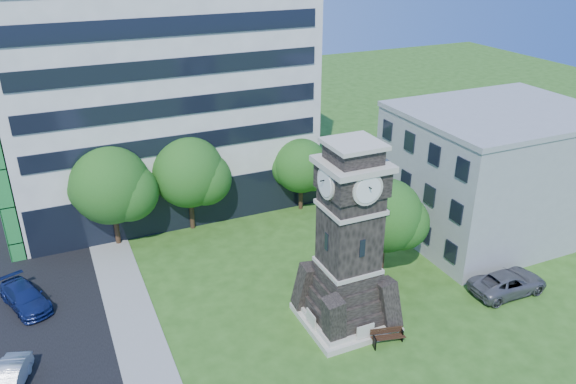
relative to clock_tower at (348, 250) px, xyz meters
name	(u,v)px	position (x,y,z in m)	size (l,w,h in m)	color
ground	(317,352)	(-3.00, -2.00, -5.28)	(160.00, 160.00, 0.00)	#2C5418
sidewalk	(141,345)	(-12.50, 3.00, -5.25)	(3.00, 70.00, 0.06)	gray
clock_tower	(348,250)	(0.00, 0.00, 0.00)	(5.40, 5.40, 12.22)	beige
office_tall	(150,43)	(-6.20, 23.84, 8.94)	(26.20, 15.11, 28.60)	white
office_low	(494,172)	(16.97, 6.00, -0.07)	(15.20, 12.20, 10.40)	#999C9E
car_street_mid	(8,381)	(-19.69, 2.19, -4.61)	(1.42, 4.08, 1.34)	silver
car_street_north	(25,297)	(-18.70, 10.09, -4.56)	(2.02, 4.98, 1.44)	navy
car_east_lot	(508,283)	(11.86, -1.87, -4.50)	(2.57, 5.58, 1.55)	#56565C
park_bench	(388,336)	(1.26, -2.99, -4.72)	(2.04, 0.54, 1.06)	black
tree_nw	(112,187)	(-11.66, 16.19, -0.34)	(6.74, 6.13, 8.22)	#332114
tree_nc	(190,174)	(-5.48, 16.29, -0.36)	(6.44, 5.86, 8.06)	#332114
tree_ne	(302,167)	(4.43, 15.86, -1.27)	(5.28, 4.80, 6.58)	#332114
tree_east	(386,217)	(5.18, 3.71, -0.65)	(5.77, 5.24, 7.45)	#332114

